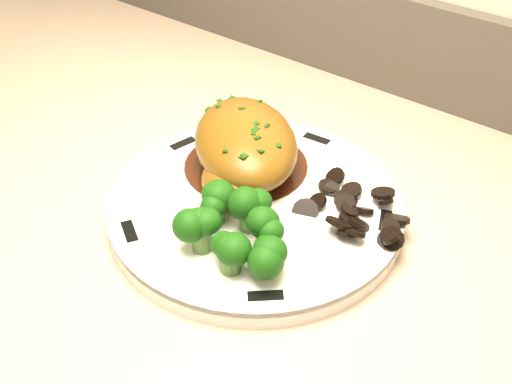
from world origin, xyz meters
The scene contains 10 objects.
plate centered at (-0.10, 1.70, 0.85)m, with size 0.28×0.28×0.02m, color white.
rim_accent_0 centered at (0.01, 1.74, 0.86)m, with size 0.03×0.01×0.00m, color black.
rim_accent_1 centered at (-0.11, 1.82, 0.86)m, with size 0.03×0.01×0.00m, color black.
rim_accent_2 centered at (-0.21, 1.72, 0.86)m, with size 0.03×0.01×0.00m, color black.
rim_accent_3 centered at (-0.16, 1.59, 0.86)m, with size 0.03×0.01×0.00m, color black.
rim_accent_4 centered at (-0.02, 1.61, 0.86)m, with size 0.03×0.01×0.00m, color black.
gravy_pool centered at (-0.14, 1.73, 0.86)m, with size 0.12×0.12×0.00m, color #361609.
chicken_breast centered at (-0.13, 1.73, 0.89)m, with size 0.17×0.17×0.06m.
mushroom_pile centered at (-0.01, 1.73, 0.87)m, with size 0.09×0.07×0.03m.
broccoli_florets centered at (-0.07, 1.64, 0.89)m, with size 0.10×0.08×0.04m.
Camera 1 is at (0.18, 1.33, 1.24)m, focal length 45.00 mm.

